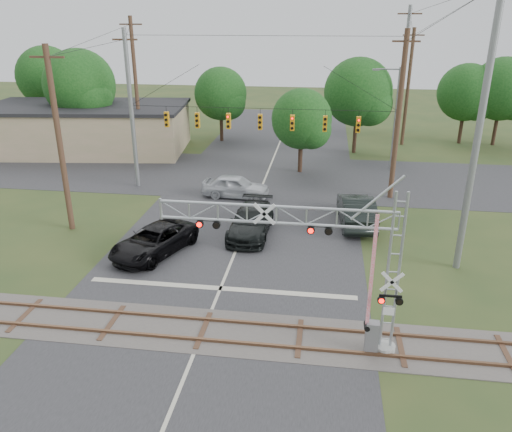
# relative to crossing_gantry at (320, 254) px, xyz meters

# --- Properties ---
(ground) EXTENTS (160.00, 160.00, 0.00)m
(ground) POSITION_rel_crossing_gantry_xyz_m (-4.64, -1.64, -4.05)
(ground) COLOR #2B401D
(ground) RESTS_ON ground
(road_main) EXTENTS (14.00, 90.00, 0.02)m
(road_main) POSITION_rel_crossing_gantry_xyz_m (-4.64, 8.36, -4.04)
(road_main) COLOR #2B2A2D
(road_main) RESTS_ON ground
(road_cross) EXTENTS (90.00, 12.00, 0.02)m
(road_cross) POSITION_rel_crossing_gantry_xyz_m (-4.64, 22.36, -4.03)
(road_cross) COLOR #2B2A2D
(road_cross) RESTS_ON ground
(railroad_track) EXTENTS (90.00, 3.20, 0.17)m
(railroad_track) POSITION_rel_crossing_gantry_xyz_m (-4.64, 0.36, -4.01)
(railroad_track) COLOR #46403D
(railroad_track) RESTS_ON ground
(crossing_gantry) EXTENTS (9.16, 0.84, 6.60)m
(crossing_gantry) POSITION_rel_crossing_gantry_xyz_m (0.00, 0.00, 0.00)
(crossing_gantry) COLOR #989893
(crossing_gantry) RESTS_ON ground
(traffic_signal_span) EXTENTS (19.34, 0.36, 11.50)m
(traffic_signal_span) POSITION_rel_crossing_gantry_xyz_m (-3.76, 18.36, 1.60)
(traffic_signal_span) COLOR gray
(traffic_signal_span) RESTS_ON ground
(pickup_black) EXTENTS (4.35, 6.04, 1.53)m
(pickup_black) POSITION_rel_crossing_gantry_xyz_m (-9.02, 7.15, -3.28)
(pickup_black) COLOR black
(pickup_black) RESTS_ON ground
(car_dark) EXTENTS (2.40, 5.64, 1.62)m
(car_dark) POSITION_rel_crossing_gantry_xyz_m (-4.15, 10.52, -3.23)
(car_dark) COLOR black
(car_dark) RESTS_ON ground
(sedan_silver) EXTENTS (4.91, 2.25, 1.63)m
(sedan_silver) POSITION_rel_crossing_gantry_xyz_m (-6.20, 16.92, -3.23)
(sedan_silver) COLOR #B5B8BD
(sedan_silver) RESTS_ON ground
(suv_dark) EXTENTS (2.38, 5.83, 1.88)m
(suv_dark) POSITION_rel_crossing_gantry_xyz_m (2.16, 12.98, -3.11)
(suv_dark) COLOR black
(suv_dark) RESTS_ON ground
(commercial_building) EXTENTS (19.79, 11.70, 4.40)m
(commercial_building) POSITION_rel_crossing_gantry_xyz_m (-22.79, 28.33, -1.84)
(commercial_building) COLOR #9B9067
(commercial_building) RESTS_ON ground
(streetlight) EXTENTS (2.26, 0.24, 8.47)m
(streetlight) POSITION_rel_crossing_gantry_xyz_m (5.48, 25.68, 0.69)
(streetlight) COLOR gray
(streetlight) RESTS_ON ground
(utility_poles) EXTENTS (26.74, 27.58, 14.25)m
(utility_poles) POSITION_rel_crossing_gantry_xyz_m (-1.61, 21.52, 2.29)
(utility_poles) COLOR #483321
(utility_poles) RESTS_ON ground
(treeline) EXTENTS (54.05, 18.22, 9.50)m
(treeline) POSITION_rel_crossing_gantry_xyz_m (-7.10, 32.86, 1.54)
(treeline) COLOR #352318
(treeline) RESTS_ON ground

